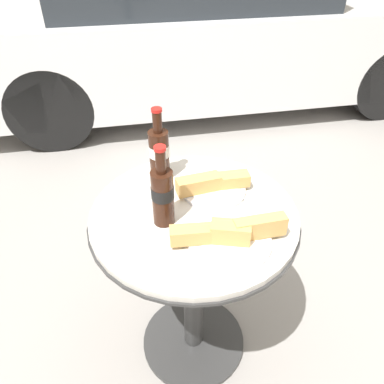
% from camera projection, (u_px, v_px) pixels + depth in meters
% --- Properties ---
extents(ground_plane, '(30.00, 30.00, 0.00)m').
position_uv_depth(ground_plane, '(193.00, 341.00, 1.57)').
color(ground_plane, gray).
extents(bistro_table, '(0.64, 0.64, 0.72)m').
position_uv_depth(bistro_table, '(194.00, 258.00, 1.26)').
color(bistro_table, '#333333').
rests_on(bistro_table, ground_plane).
extents(cola_bottle_left, '(0.07, 0.07, 0.25)m').
position_uv_depth(cola_bottle_left, '(159.00, 152.00, 1.21)').
color(cola_bottle_left, '#33190F').
rests_on(cola_bottle_left, bistro_table).
extents(cola_bottle_right, '(0.06, 0.06, 0.25)m').
position_uv_depth(cola_bottle_right, '(163.00, 194.00, 1.04)').
color(cola_bottle_right, '#33190F').
rests_on(cola_bottle_right, bistro_table).
extents(lunch_plate_near, '(0.24, 0.20, 0.06)m').
position_uv_depth(lunch_plate_near, '(213.00, 186.00, 1.19)').
color(lunch_plate_near, white).
rests_on(lunch_plate_near, bistro_table).
extents(lunch_plate_far, '(0.32, 0.23, 0.07)m').
position_uv_depth(lunch_plate_far, '(230.00, 235.00, 1.01)').
color(lunch_plate_far, white).
rests_on(lunch_plate_far, bistro_table).
extents(parked_car, '(4.26, 1.80, 1.31)m').
position_uv_depth(parked_car, '(202.00, 24.00, 3.29)').
color(parked_car, silver).
rests_on(parked_car, ground_plane).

